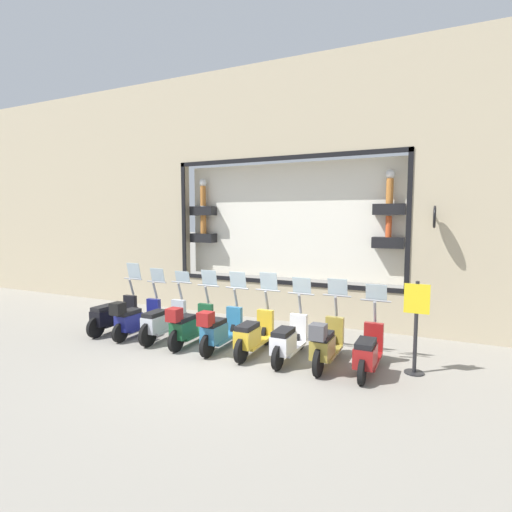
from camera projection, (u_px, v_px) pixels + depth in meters
name	position (u px, v px, depth m)	size (l,w,h in m)	color
ground_plane	(221.00, 359.00, 8.24)	(120.00, 120.00, 0.00)	gray
building_facade	(285.00, 191.00, 11.13)	(1.18, 36.00, 7.14)	tan
scooter_red_0	(368.00, 352.00, 7.45)	(1.79, 0.61, 1.56)	black
scooter_olive_1	(326.00, 343.00, 7.74)	(1.81, 0.61, 1.63)	black
scooter_white_2	(288.00, 340.00, 8.13)	(1.80, 0.60, 1.60)	black
scooter_yellow_3	(253.00, 335.00, 8.47)	(1.80, 0.60, 1.67)	black
scooter_teal_4	(219.00, 329.00, 8.75)	(1.80, 0.60, 1.64)	black
scooter_green_5	(189.00, 325.00, 9.08)	(1.80, 0.60, 1.63)	black
scooter_silver_6	(163.00, 322.00, 9.48)	(1.81, 0.61, 1.56)	black
scooter_navy_7	(135.00, 318.00, 9.75)	(1.79, 0.61, 1.59)	black
scooter_black_8	(113.00, 315.00, 10.15)	(1.80, 0.61, 1.69)	black
shop_sign_post	(416.00, 324.00, 7.39)	(0.36, 0.45, 1.75)	#232326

